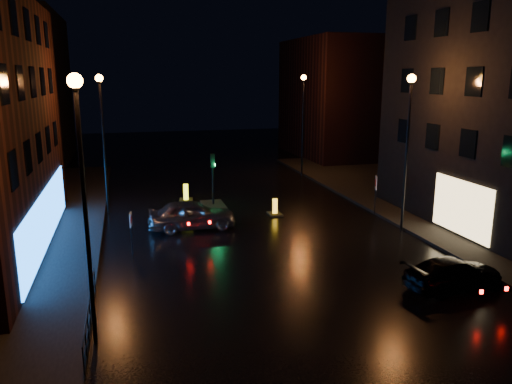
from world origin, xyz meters
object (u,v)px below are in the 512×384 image
Objects in this scene: road_sign_left at (131,223)px; traffic_signal at (213,198)px; dark_sedan at (454,273)px; road_sign_right at (376,186)px; bollard_near at (275,211)px; bollard_far at (186,197)px; silver_hatchback at (192,215)px.

traffic_signal is at bearing 65.98° from road_sign_left.
dark_sedan is 2.05× the size of road_sign_left.
road_sign_right is (14.39, 3.31, 0.27)m from road_sign_left.
bollard_far reaches higher than bollard_near.
dark_sedan is (7.03, -15.22, 0.11)m from traffic_signal.
road_sign_right reaches higher than bollard_near.
bollard_far is 0.71× the size of road_sign_left.
traffic_signal is at bearing -38.51° from bollard_far.
traffic_signal reaches higher than bollard_near.
silver_hatchback is (-2.01, -4.66, 0.31)m from traffic_signal.
silver_hatchback is 4.78m from road_sign_left.
bollard_near is 0.56× the size of road_sign_left.
bollard_far is (-1.58, 1.68, -0.24)m from traffic_signal.
bollard_far is at bearing -4.27° from silver_hatchback.
road_sign_right reaches higher than bollard_far.
bollard_far is at bearing 133.26° from traffic_signal.
traffic_signal reaches higher than road_sign_right.
bollard_far is (-8.61, 16.90, -0.36)m from dark_sedan.
bollard_near is 0.79× the size of bollard_far.
silver_hatchback is 1.97× the size of road_sign_right.
bollard_near is 6.27m from road_sign_right.
bollard_far is at bearing 134.98° from bollard_near.
dark_sedan is (9.04, -10.56, -0.20)m from silver_hatchback.
road_sign_left reaches higher than bollard_far.
bollard_near is at bearing -73.85° from silver_hatchback.
road_sign_left is (-12.33, 7.17, 0.93)m from dark_sedan.
silver_hatchback reaches higher than bollard_far.
traffic_signal is 2.32m from bollard_far.
traffic_signal is 10.34m from road_sign_right.
road_sign_right is at bearing -22.78° from bollard_far.
traffic_signal is 1.67× the size of road_sign_left.
silver_hatchback reaches higher than bollard_near.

